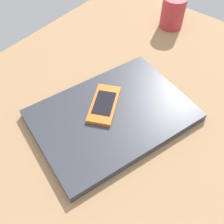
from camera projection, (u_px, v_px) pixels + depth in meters
desk_surface at (95, 140)px, 57.78cm from camera, size 120.00×80.00×3.00cm
laptop_closed at (112, 115)px, 59.03cm from camera, size 40.20×33.60×1.95cm
cell_phone_on_laptop at (104, 104)px, 59.15cm from camera, size 12.69×9.98×1.02cm
coffee_mug at (173, 12)px, 79.59cm from camera, size 10.59×7.13×9.34cm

